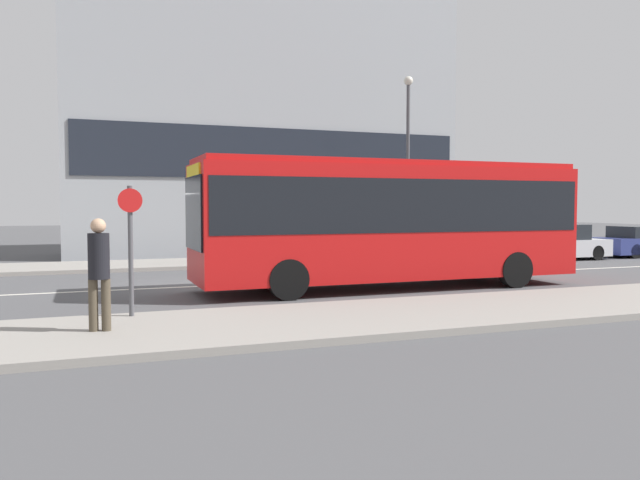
{
  "coord_description": "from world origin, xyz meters",
  "views": [
    {
      "loc": [
        -3.25,
        -16.86,
        2.17
      ],
      "look_at": [
        2.44,
        -1.78,
        1.3
      ],
      "focal_mm": 35.0,
      "sensor_mm": 36.0,
      "label": 1
    }
  ],
  "objects_px": {
    "parked_car_0": "(558,243)",
    "pedestrian_near_stop": "(99,267)",
    "bus_stop_sign": "(131,240)",
    "city_bus": "(389,216)",
    "street_lamp": "(408,148)"
  },
  "relations": [
    {
      "from": "parked_car_0",
      "to": "pedestrian_near_stop",
      "type": "bearing_deg",
      "value": -151.82
    },
    {
      "from": "parked_car_0",
      "to": "bus_stop_sign",
      "type": "distance_m",
      "value": 19.12
    },
    {
      "from": "parked_car_0",
      "to": "bus_stop_sign",
      "type": "bearing_deg",
      "value": -154.32
    },
    {
      "from": "city_bus",
      "to": "bus_stop_sign",
      "type": "relative_size",
      "value": 4.26
    },
    {
      "from": "city_bus",
      "to": "parked_car_0",
      "type": "xyz_separation_m",
      "value": [
        10.46,
        5.47,
        -1.25
      ]
    },
    {
      "from": "parked_car_0",
      "to": "street_lamp",
      "type": "distance_m",
      "value": 7.27
    },
    {
      "from": "city_bus",
      "to": "parked_car_0",
      "type": "height_order",
      "value": "city_bus"
    },
    {
      "from": "city_bus",
      "to": "parked_car_0",
      "type": "distance_m",
      "value": 11.87
    },
    {
      "from": "city_bus",
      "to": "pedestrian_near_stop",
      "type": "xyz_separation_m",
      "value": [
        -7.33,
        -4.06,
        -0.73
      ]
    },
    {
      "from": "city_bus",
      "to": "street_lamp",
      "type": "bearing_deg",
      "value": 57.68
    },
    {
      "from": "bus_stop_sign",
      "to": "street_lamp",
      "type": "distance_m",
      "value": 15.48
    },
    {
      "from": "pedestrian_near_stop",
      "to": "street_lamp",
      "type": "xyz_separation_m",
      "value": [
        11.89,
        11.41,
        3.31
      ]
    },
    {
      "from": "pedestrian_near_stop",
      "to": "bus_stop_sign",
      "type": "height_order",
      "value": "bus_stop_sign"
    },
    {
      "from": "pedestrian_near_stop",
      "to": "bus_stop_sign",
      "type": "bearing_deg",
      "value": 76.16
    },
    {
      "from": "city_bus",
      "to": "street_lamp",
      "type": "distance_m",
      "value": 9.02
    }
  ]
}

